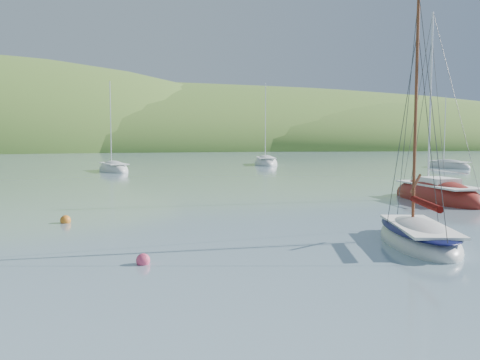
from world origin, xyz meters
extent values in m
plane|color=slate|center=(0.00, 0.00, 0.00)|extent=(700.00, 700.00, 0.00)
ellipsoid|color=#446C29|center=(0.00, 170.00, 0.00)|extent=(440.00, 110.00, 44.00)
ellipsoid|color=#446C29|center=(90.00, 160.00, 0.00)|extent=(240.00, 100.00, 34.00)
ellipsoid|color=silver|center=(4.34, 1.33, 0.11)|extent=(4.10, 6.92, 1.60)
cube|color=white|center=(4.31, 1.21, 0.69)|extent=(3.12, 5.38, 0.10)
cylinder|color=brown|center=(4.56, 2.08, 4.99)|extent=(0.12, 0.12, 8.69)
ellipsoid|color=#0A0C3A|center=(4.34, 1.33, 0.59)|extent=(4.04, 6.85, 0.27)
cylinder|color=#560A06|center=(4.13, 0.58, 1.60)|extent=(1.10, 3.07, 0.24)
ellipsoid|color=maroon|center=(12.93, 12.98, 0.17)|extent=(3.31, 8.74, 2.38)
cube|color=white|center=(12.93, 12.81, 1.00)|extent=(2.48, 6.81, 0.10)
cylinder|color=white|center=(12.98, 14.02, 6.35)|extent=(0.12, 0.12, 10.78)
cube|color=white|center=(12.93, 12.81, 1.24)|extent=(1.71, 2.48, 0.42)
cylinder|color=white|center=(12.89, 11.95, 1.91)|extent=(0.26, 4.14, 0.09)
ellipsoid|color=silver|center=(-6.43, 46.45, 0.15)|extent=(4.45, 8.27, 2.14)
cube|color=white|center=(-6.39, 46.29, 0.91)|extent=(3.38, 6.43, 0.10)
cylinder|color=white|center=(-6.64, 47.37, 5.58)|extent=(0.12, 0.12, 9.42)
ellipsoid|color=silver|center=(14.53, 55.91, 0.17)|extent=(4.77, 9.21, 2.38)
cube|color=white|center=(14.50, 55.73, 1.00)|extent=(3.62, 7.16, 0.10)
cylinder|color=white|center=(14.74, 56.94, 6.23)|extent=(0.12, 0.12, 10.53)
ellipsoid|color=silver|center=(34.98, 43.34, 0.14)|extent=(3.39, 7.22, 1.90)
cube|color=white|center=(35.00, 43.20, 0.81)|extent=(2.56, 5.62, 0.10)
cylinder|color=white|center=(34.87, 44.16, 4.94)|extent=(0.12, 0.12, 8.34)
sphere|color=gold|center=(4.32, -0.23, 0.12)|extent=(0.49, 0.49, 0.49)
sphere|color=#EF456D|center=(-5.82, 0.51, 0.12)|extent=(0.44, 0.44, 0.44)
sphere|color=orange|center=(-8.83, 9.47, 0.12)|extent=(0.49, 0.49, 0.49)
camera|label=1|loc=(-6.76, -16.19, 4.00)|focal=40.00mm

